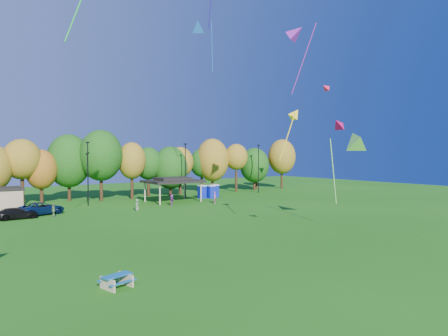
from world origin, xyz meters
TOP-DOWN VIEW (x-y plane):
  - ground at (0.00, 0.00)m, footprint 160.00×160.00m
  - tree_line at (-1.03, 45.51)m, footprint 93.57×10.55m
  - lamp_posts at (2.00, 40.00)m, footprint 64.50×0.25m
  - pavilion at (14.00, 37.00)m, footprint 8.20×6.20m
  - porta_potties at (21.57, 38.25)m, footprint 3.75×1.99m
  - picnic_table at (-7.68, 3.97)m, footprint 1.92×1.71m
  - car_c at (-5.29, 34.70)m, footprint 6.00×4.13m
  - car_d at (-8.25, 32.87)m, footprint 4.63×2.17m
  - far_person_0 at (5.50, 31.12)m, footprint 0.58×0.81m
  - far_person_1 at (-4.58, 31.67)m, footprint 0.87×1.04m
  - far_person_2 at (11.66, 33.14)m, footprint 0.84×1.55m
  - far_person_3 at (18.09, 31.60)m, footprint 0.77×0.71m
  - kite_2 at (18.63, 7.66)m, footprint 3.85×4.71m
  - kite_5 at (13.28, 10.79)m, footprint 3.28×1.59m
  - kite_8 at (9.92, 2.96)m, footprint 1.36×1.06m
  - kite_9 at (18.58, 15.76)m, footprint 3.15×5.06m
  - kite_10 at (11.11, 25.12)m, footprint 3.16×3.68m
  - kite_12 at (30.12, 21.01)m, footprint 1.64×1.39m

SIDE VIEW (x-z plane):
  - ground at x=0.00m, z-range 0.00..0.00m
  - picnic_table at x=-7.68m, z-range 0.06..0.77m
  - car_d at x=-8.25m, z-range 0.00..1.31m
  - car_c at x=-5.29m, z-range 0.00..1.52m
  - far_person_0 at x=5.50m, z-range 0.00..1.55m
  - far_person_2 at x=11.66m, z-range 0.00..1.59m
  - far_person_1 at x=-4.58m, z-range 0.00..1.66m
  - far_person_3 at x=18.09m, z-range 0.00..1.76m
  - porta_potties at x=21.57m, z-range 0.01..2.19m
  - pavilion at x=14.00m, z-range 1.34..5.11m
  - lamp_posts at x=2.00m, z-range 0.36..9.45m
  - tree_line at x=-1.03m, z-range 0.34..11.49m
  - kite_2 at x=18.63m, z-range 4.77..12.81m
  - kite_8 at x=9.92m, z-range 9.03..10.35m
  - kite_5 at x=13.28m, z-range 8.52..13.95m
  - kite_12 at x=30.12m, z-range 16.20..17.68m
  - kite_9 at x=18.58m, z-range 17.02..25.72m
  - kite_10 at x=11.11m, z-range 19.81..26.47m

